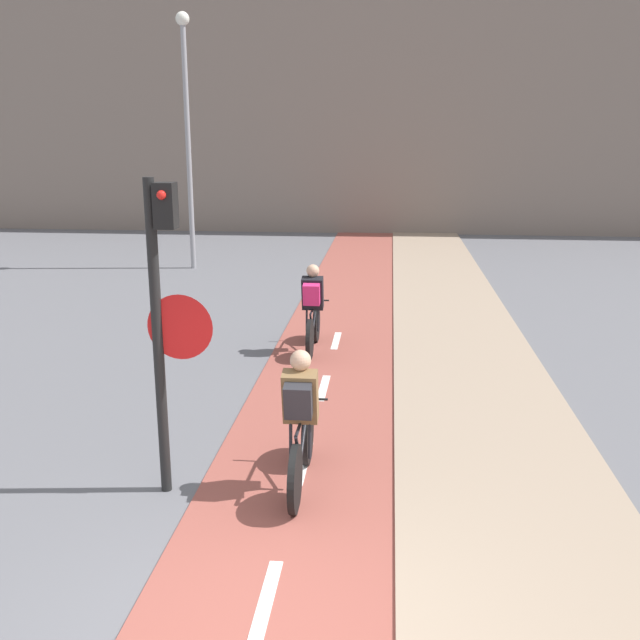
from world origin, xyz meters
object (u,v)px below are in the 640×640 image
object	(u,v)px
street_lamp_far	(187,116)
cyclist_near	(301,425)
cyclist_far	(313,311)
traffic_light_pole	(164,305)

from	to	relation	value
street_lamp_far	cyclist_near	world-z (taller)	street_lamp_far
cyclist_far	cyclist_near	bearing A→B (deg)	-85.30
traffic_light_pole	cyclist_far	xyz separation A→B (m)	(0.93, 5.11, -1.30)
cyclist_far	traffic_light_pole	bearing A→B (deg)	-100.36
traffic_light_pole	street_lamp_far	bearing A→B (deg)	104.45
traffic_light_pole	cyclist_far	world-z (taller)	traffic_light_pole
traffic_light_pole	cyclist_near	xyz separation A→B (m)	(1.34, 0.19, -1.30)
street_lamp_far	cyclist_far	world-z (taller)	street_lamp_far
traffic_light_pole	cyclist_far	distance (m)	5.36
traffic_light_pole	cyclist_near	world-z (taller)	traffic_light_pole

